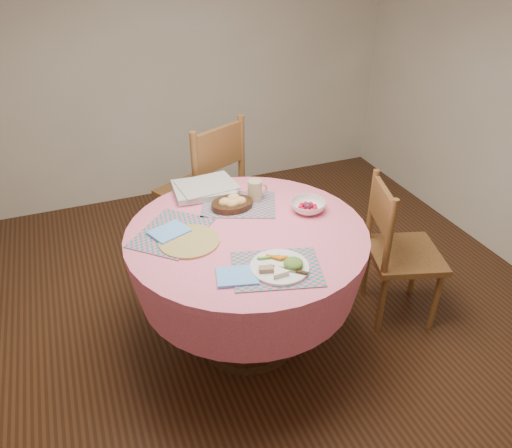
{
  "coord_description": "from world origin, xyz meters",
  "views": [
    {
      "loc": [
        -0.74,
        -2.0,
        2.11
      ],
      "look_at": [
        0.05,
        0.0,
        0.78
      ],
      "focal_mm": 35.0,
      "sensor_mm": 36.0,
      "label": 1
    }
  ],
  "objects_px": {
    "chair_right": "(397,249)",
    "fruit_bowl": "(308,206)",
    "bread_bowl": "(232,203)",
    "latte_mug": "(255,190)",
    "wicker_trivet": "(189,241)",
    "chair_back": "(206,188)",
    "dining_table": "(247,262)",
    "dinner_plate": "(282,266)"
  },
  "relations": [
    {
      "from": "chair_right",
      "to": "fruit_bowl",
      "type": "bearing_deg",
      "value": 90.3
    },
    {
      "from": "bread_bowl",
      "to": "latte_mug",
      "type": "height_order",
      "value": "latte_mug"
    },
    {
      "from": "wicker_trivet",
      "to": "chair_back",
      "type": "bearing_deg",
      "value": 69.14
    },
    {
      "from": "dining_table",
      "to": "chair_right",
      "type": "bearing_deg",
      "value": -5.7
    },
    {
      "from": "wicker_trivet",
      "to": "latte_mug",
      "type": "distance_m",
      "value": 0.54
    },
    {
      "from": "chair_back",
      "to": "wicker_trivet",
      "type": "bearing_deg",
      "value": 44.27
    },
    {
      "from": "latte_mug",
      "to": "bread_bowl",
      "type": "bearing_deg",
      "value": -165.65
    },
    {
      "from": "chair_back",
      "to": "latte_mug",
      "type": "height_order",
      "value": "chair_back"
    },
    {
      "from": "wicker_trivet",
      "to": "fruit_bowl",
      "type": "xyz_separation_m",
      "value": [
        0.68,
        0.06,
        0.02
      ]
    },
    {
      "from": "chair_right",
      "to": "bread_bowl",
      "type": "bearing_deg",
      "value": 86.6
    },
    {
      "from": "dinner_plate",
      "to": "fruit_bowl",
      "type": "bearing_deg",
      "value": 51.15
    },
    {
      "from": "dining_table",
      "to": "chair_back",
      "type": "height_order",
      "value": "chair_back"
    },
    {
      "from": "dinner_plate",
      "to": "bread_bowl",
      "type": "bearing_deg",
      "value": 92.25
    },
    {
      "from": "fruit_bowl",
      "to": "chair_back",
      "type": "bearing_deg",
      "value": 111.75
    },
    {
      "from": "dining_table",
      "to": "bread_bowl",
      "type": "relative_size",
      "value": 5.39
    },
    {
      "from": "chair_back",
      "to": "latte_mug",
      "type": "distance_m",
      "value": 0.69
    },
    {
      "from": "dining_table",
      "to": "dinner_plate",
      "type": "xyz_separation_m",
      "value": [
        0.03,
        -0.36,
        0.22
      ]
    },
    {
      "from": "chair_right",
      "to": "bread_bowl",
      "type": "xyz_separation_m",
      "value": [
        -0.89,
        0.33,
        0.32
      ]
    },
    {
      "from": "dining_table",
      "to": "wicker_trivet",
      "type": "height_order",
      "value": "wicker_trivet"
    },
    {
      "from": "chair_right",
      "to": "dinner_plate",
      "type": "distance_m",
      "value": 0.96
    },
    {
      "from": "chair_right",
      "to": "bread_bowl",
      "type": "relative_size",
      "value": 3.9
    },
    {
      "from": "dining_table",
      "to": "latte_mug",
      "type": "xyz_separation_m",
      "value": [
        0.16,
        0.28,
        0.26
      ]
    },
    {
      "from": "chair_back",
      "to": "wicker_trivet",
      "type": "xyz_separation_m",
      "value": [
        -0.34,
        -0.9,
        0.21
      ]
    },
    {
      "from": "dining_table",
      "to": "fruit_bowl",
      "type": "distance_m",
      "value": 0.44
    },
    {
      "from": "chair_right",
      "to": "wicker_trivet",
      "type": "xyz_separation_m",
      "value": [
        -1.2,
        0.1,
        0.29
      ]
    },
    {
      "from": "dining_table",
      "to": "latte_mug",
      "type": "bearing_deg",
      "value": 60.84
    },
    {
      "from": "bread_bowl",
      "to": "fruit_bowl",
      "type": "relative_size",
      "value": 1.16
    },
    {
      "from": "chair_right",
      "to": "wicker_trivet",
      "type": "height_order",
      "value": "chair_right"
    },
    {
      "from": "dinner_plate",
      "to": "latte_mug",
      "type": "height_order",
      "value": "latte_mug"
    },
    {
      "from": "dinner_plate",
      "to": "latte_mug",
      "type": "bearing_deg",
      "value": 78.94
    },
    {
      "from": "wicker_trivet",
      "to": "dining_table",
      "type": "bearing_deg",
      "value": -1.48
    },
    {
      "from": "chair_right",
      "to": "wicker_trivet",
      "type": "relative_size",
      "value": 2.99
    },
    {
      "from": "chair_back",
      "to": "fruit_bowl",
      "type": "xyz_separation_m",
      "value": [
        0.33,
        -0.84,
        0.23
      ]
    },
    {
      "from": "bread_bowl",
      "to": "fruit_bowl",
      "type": "bearing_deg",
      "value": -25.38
    },
    {
      "from": "chair_back",
      "to": "dinner_plate",
      "type": "xyz_separation_m",
      "value": [
        -0.01,
        -1.27,
        0.23
      ]
    },
    {
      "from": "chair_right",
      "to": "fruit_bowl",
      "type": "xyz_separation_m",
      "value": [
        -0.52,
        0.16,
        0.31
      ]
    },
    {
      "from": "dinner_plate",
      "to": "dining_table",
      "type": "bearing_deg",
      "value": 94.86
    },
    {
      "from": "chair_back",
      "to": "wicker_trivet",
      "type": "relative_size",
      "value": 3.47
    },
    {
      "from": "chair_back",
      "to": "wicker_trivet",
      "type": "distance_m",
      "value": 0.98
    },
    {
      "from": "chair_back",
      "to": "bread_bowl",
      "type": "distance_m",
      "value": 0.71
    },
    {
      "from": "dining_table",
      "to": "fruit_bowl",
      "type": "xyz_separation_m",
      "value": [
        0.38,
        0.07,
        0.22
      ]
    },
    {
      "from": "chair_back",
      "to": "chair_right",
      "type": "bearing_deg",
      "value": 105.73
    }
  ]
}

